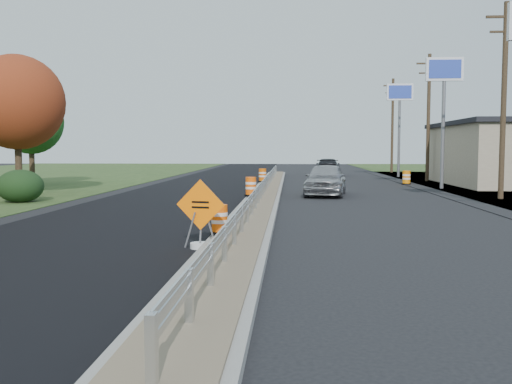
# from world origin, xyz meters

# --- Properties ---
(ground) EXTENTS (140.00, 140.00, 0.00)m
(ground) POSITION_xyz_m (0.00, 0.00, 0.00)
(ground) COLOR black
(ground) RESTS_ON ground
(milled_overlay) EXTENTS (7.20, 120.00, 0.01)m
(milled_overlay) POSITION_xyz_m (-4.40, 10.00, 0.01)
(milled_overlay) COLOR black
(milled_overlay) RESTS_ON ground
(median) EXTENTS (1.60, 55.00, 0.23)m
(median) POSITION_xyz_m (0.00, 8.00, 0.11)
(median) COLOR gray
(median) RESTS_ON ground
(guardrail) EXTENTS (0.10, 46.15, 0.72)m
(guardrail) POSITION_xyz_m (0.00, 9.00, 0.73)
(guardrail) COLOR silver
(guardrail) RESTS_ON median
(pylon_sign_mid) EXTENTS (2.20, 0.30, 7.90)m
(pylon_sign_mid) POSITION_xyz_m (10.50, 16.00, 6.48)
(pylon_sign_mid) COLOR slate
(pylon_sign_mid) RESTS_ON ground
(pylon_sign_north) EXTENTS (2.20, 0.30, 7.90)m
(pylon_sign_north) POSITION_xyz_m (10.50, 30.00, 6.48)
(pylon_sign_north) COLOR slate
(pylon_sign_north) RESTS_ON ground
(utility_pole_smid) EXTENTS (1.90, 0.26, 9.40)m
(utility_pole_smid) POSITION_xyz_m (11.50, 9.00, 4.93)
(utility_pole_smid) COLOR #473523
(utility_pole_smid) RESTS_ON ground
(utility_pole_nmid) EXTENTS (1.90, 0.26, 9.40)m
(utility_pole_nmid) POSITION_xyz_m (11.50, 24.00, 4.93)
(utility_pole_nmid) COLOR #473523
(utility_pole_nmid) RESTS_ON ground
(utility_pole_north) EXTENTS (1.90, 0.26, 9.40)m
(utility_pole_north) POSITION_xyz_m (11.50, 39.00, 4.93)
(utility_pole_north) COLOR #473523
(utility_pole_north) RESTS_ON ground
(hedge_north) EXTENTS (2.09, 2.09, 1.52)m
(hedge_north) POSITION_xyz_m (-11.00, 6.00, 0.76)
(hedge_north) COLOR black
(hedge_north) RESTS_ON ground
(tree_near_red) EXTENTS (4.95, 4.95, 7.35)m
(tree_near_red) POSITION_xyz_m (-13.00, 10.00, 4.86)
(tree_near_red) COLOR #473523
(tree_near_red) RESTS_ON ground
(tree_near_back) EXTENTS (4.29, 4.29, 6.37)m
(tree_near_back) POSITION_xyz_m (-16.00, 18.00, 4.21)
(tree_near_back) COLOR #473523
(tree_near_back) RESTS_ON ground
(caution_sign) EXTENTS (1.23, 0.52, 1.72)m
(caution_sign) POSITION_xyz_m (-0.90, -5.38, 0.44)
(caution_sign) COLOR white
(caution_sign) RESTS_ON ground
(barrel_median_near) EXTENTS (0.53, 0.53, 0.78)m
(barrel_median_near) POSITION_xyz_m (-0.55, -4.42, 0.60)
(barrel_median_near) COLOR black
(barrel_median_near) RESTS_ON median
(barrel_median_mid) EXTENTS (0.61, 0.61, 0.90)m
(barrel_median_mid) POSITION_xyz_m (-0.55, 7.44, 0.66)
(barrel_median_mid) COLOR black
(barrel_median_mid) RESTS_ON median
(barrel_median_far) EXTENTS (0.61, 0.61, 0.90)m
(barrel_median_far) POSITION_xyz_m (-0.55, 18.64, 0.66)
(barrel_median_far) COLOR black
(barrel_median_far) RESTS_ON median
(barrel_shoulder_mid) EXTENTS (0.65, 0.65, 0.95)m
(barrel_shoulder_mid) POSITION_xyz_m (9.20, 20.08, 0.46)
(barrel_shoulder_mid) COLOR black
(barrel_shoulder_mid) RESTS_ON ground
(car_silver) EXTENTS (2.67, 5.21, 1.70)m
(car_silver) POSITION_xyz_m (3.16, 10.84, 0.85)
(car_silver) COLOR #A4A4A8
(car_silver) RESTS_ON ground
(car_dark_far) EXTENTS (2.56, 5.43, 1.53)m
(car_dark_far) POSITION_xyz_m (4.67, 32.41, 0.77)
(car_dark_far) COLOR black
(car_dark_far) RESTS_ON ground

